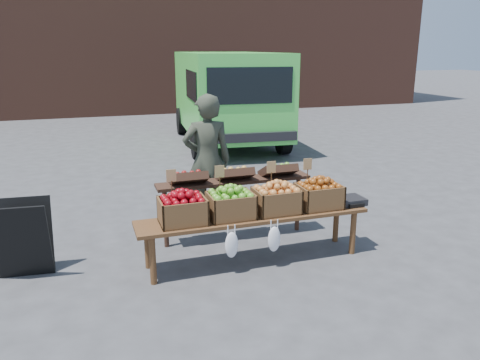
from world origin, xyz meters
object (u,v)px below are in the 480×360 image
object	(u,v)px
back_table	(235,200)
crate_green_apples	(319,196)
crate_red_apples	(276,201)
crate_russet_pears	(231,206)
crate_golden_apples	(183,211)
weighing_scale	(349,200)
chalkboard_sign	(23,239)
display_bench	(254,238)
delivery_van	(227,99)
vendor	(207,161)

from	to	relation	value
back_table	crate_green_apples	xyz separation A→B (m)	(0.82, -0.72, 0.19)
crate_green_apples	crate_red_apples	bearing A→B (deg)	180.00
crate_russet_pears	crate_golden_apples	bearing A→B (deg)	180.00
crate_golden_apples	crate_russet_pears	bearing A→B (deg)	0.00
weighing_scale	chalkboard_sign	bearing A→B (deg)	173.24
back_table	weighing_scale	bearing A→B (deg)	-29.94
crate_russet_pears	crate_red_apples	world-z (taller)	same
chalkboard_sign	weighing_scale	size ratio (longest dim) A/B	2.54
crate_russet_pears	crate_red_apples	bearing A→B (deg)	0.00
crate_red_apples	weighing_scale	distance (m)	0.98
display_bench	crate_russet_pears	distance (m)	0.51
delivery_van	display_bench	bearing A→B (deg)	-99.19
chalkboard_sign	crate_red_apples	distance (m)	2.81
delivery_van	crate_red_apples	world-z (taller)	delivery_van
delivery_van	chalkboard_sign	size ratio (longest dim) A/B	5.98
vendor	weighing_scale	xyz separation A→B (m)	(1.44, -1.34, -0.31)
vendor	back_table	bearing A→B (deg)	114.00
weighing_scale	crate_green_apples	bearing A→B (deg)	180.00
chalkboard_sign	display_bench	bearing A→B (deg)	-4.86
crate_green_apples	display_bench	bearing A→B (deg)	180.00
chalkboard_sign	weighing_scale	bearing A→B (deg)	-1.52
chalkboard_sign	crate_red_apples	world-z (taller)	chalkboard_sign
crate_russet_pears	crate_green_apples	distance (m)	1.10
crate_golden_apples	crate_red_apples	world-z (taller)	same
delivery_van	crate_russet_pears	bearing A→B (deg)	-101.30
back_table	crate_russet_pears	size ratio (longest dim) A/B	4.20
delivery_van	chalkboard_sign	world-z (taller)	delivery_van
vendor	crate_golden_apples	bearing A→B (deg)	71.18
crate_green_apples	weighing_scale	world-z (taller)	crate_green_apples
display_bench	crate_golden_apples	distance (m)	0.93
vendor	crate_red_apples	world-z (taller)	vendor
vendor	weighing_scale	size ratio (longest dim) A/B	5.40
vendor	display_bench	distance (m)	1.49
crate_golden_apples	display_bench	bearing A→B (deg)	0.00
crate_golden_apples	vendor	bearing A→B (deg)	64.74
display_bench	crate_red_apples	distance (m)	0.51
delivery_van	crate_red_apples	xyz separation A→B (m)	(-1.52, -6.91, -0.44)
chalkboard_sign	display_bench	world-z (taller)	chalkboard_sign
chalkboard_sign	crate_red_apples	size ratio (longest dim) A/B	1.72
chalkboard_sign	display_bench	distance (m)	2.53
delivery_van	crate_green_apples	bearing A→B (deg)	-92.62
delivery_van	crate_golden_apples	size ratio (longest dim) A/B	10.31
crate_golden_apples	crate_green_apples	size ratio (longest dim) A/B	1.00
chalkboard_sign	crate_golden_apples	xyz separation A→B (m)	(1.66, -0.44, 0.28)
crate_russet_pears	back_table	bearing A→B (deg)	69.09
crate_golden_apples	crate_green_apples	distance (m)	1.65
delivery_van	crate_russet_pears	size ratio (longest dim) A/B	10.31
crate_golden_apples	crate_green_apples	world-z (taller)	same
display_bench	weighing_scale	size ratio (longest dim) A/B	7.94
crate_red_apples	crate_green_apples	distance (m)	0.55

